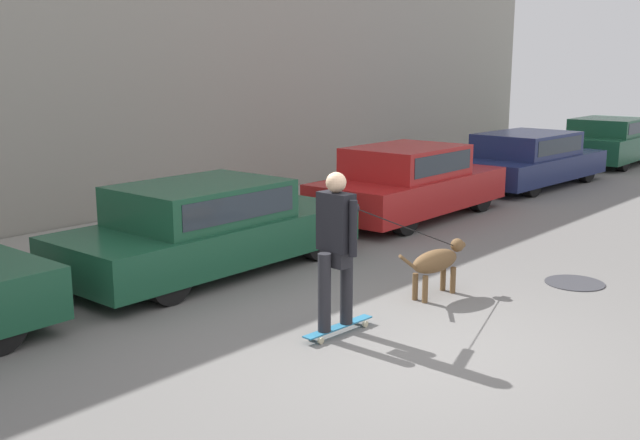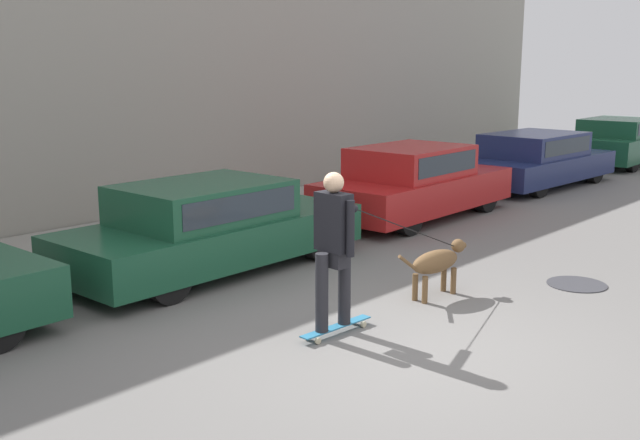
# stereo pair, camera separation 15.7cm
# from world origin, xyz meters

# --- Properties ---
(ground_plane) EXTENTS (36.00, 36.00, 0.00)m
(ground_plane) POSITION_xyz_m (0.00, 0.00, 0.00)
(ground_plane) COLOR slate
(back_wall) EXTENTS (32.00, 0.30, 5.21)m
(back_wall) POSITION_xyz_m (0.00, 7.22, 2.61)
(back_wall) COLOR #9E998E
(back_wall) RESTS_ON ground_plane
(sidewalk_curb) EXTENTS (30.00, 2.44, 0.13)m
(sidewalk_curb) POSITION_xyz_m (0.00, 5.83, 0.07)
(sidewalk_curb) COLOR gray
(sidewalk_curb) RESTS_ON ground_plane
(parked_car_1) EXTENTS (4.40, 1.81, 1.24)m
(parked_car_1) POSITION_xyz_m (0.58, 3.60, 0.60)
(parked_car_1) COLOR black
(parked_car_1) RESTS_ON ground_plane
(parked_car_2) EXTENTS (4.31, 1.84, 1.34)m
(parked_car_2) POSITION_xyz_m (5.41, 3.60, 0.64)
(parked_car_2) COLOR black
(parked_car_2) RESTS_ON ground_plane
(parked_car_3) EXTENTS (4.48, 1.96, 1.24)m
(parked_car_3) POSITION_xyz_m (10.28, 3.60, 0.61)
(parked_car_3) COLOR black
(parked_car_3) RESTS_ON ground_plane
(parked_car_4) EXTENTS (3.98, 1.93, 1.30)m
(parked_car_4) POSITION_xyz_m (15.29, 3.60, 0.64)
(parked_car_4) COLOR black
(parked_car_4) RESTS_ON ground_plane
(dog) EXTENTS (1.25, 0.34, 0.66)m
(dog) POSITION_xyz_m (1.66, 0.61, 0.43)
(dog) COLOR brown
(dog) RESTS_ON ground_plane
(skateboarder) EXTENTS (2.71, 0.56, 1.74)m
(skateboarder) POSITION_xyz_m (-0.18, 0.67, 1.00)
(skateboarder) COLOR beige
(skateboarder) RESTS_ON ground_plane
(manhole_cover) EXTENTS (0.76, 0.76, 0.01)m
(manhole_cover) POSITION_xyz_m (3.30, -0.47, 0.01)
(manhole_cover) COLOR #38383D
(manhole_cover) RESTS_ON ground_plane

